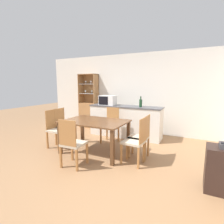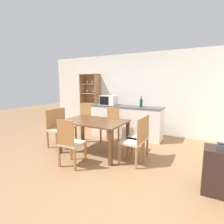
% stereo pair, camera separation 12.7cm
% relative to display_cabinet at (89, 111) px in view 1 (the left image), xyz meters
% --- Properties ---
extents(ground_plane, '(18.00, 18.00, 0.00)m').
position_rel_display_cabinet_xyz_m(ground_plane, '(1.74, -2.43, -0.59)').
color(ground_plane, '#936B47').
extents(wall_back, '(6.80, 0.06, 2.55)m').
position_rel_display_cabinet_xyz_m(wall_back, '(1.74, 0.20, 0.68)').
color(wall_back, silver).
rests_on(wall_back, ground_plane).
extents(kitchen_counter, '(2.19, 0.56, 0.94)m').
position_rel_display_cabinet_xyz_m(kitchen_counter, '(1.64, -0.50, -0.12)').
color(kitchen_counter, silver).
rests_on(kitchen_counter, ground_plane).
extents(display_cabinet, '(0.67, 0.36, 1.93)m').
position_rel_display_cabinet_xyz_m(display_cabinet, '(0.00, 0.00, 0.00)').
color(display_cabinet, '#A37042').
rests_on(display_cabinet, ground_plane).
extents(dining_table, '(1.45, 0.98, 0.75)m').
position_rel_display_cabinet_xyz_m(dining_table, '(1.48, -1.97, 0.05)').
color(dining_table, brown).
rests_on(dining_table, ground_plane).
extents(dining_chair_side_left_near, '(0.40, 0.40, 0.95)m').
position_rel_display_cabinet_xyz_m(dining_chair_side_left_near, '(0.43, -2.12, -0.12)').
color(dining_chair_side_left_near, '#C1B299').
rests_on(dining_chair_side_left_near, ground_plane).
extents(dining_chair_side_right_near, '(0.43, 0.43, 0.95)m').
position_rel_display_cabinet_xyz_m(dining_chair_side_right_near, '(2.52, -2.12, -0.12)').
color(dining_chair_side_right_near, '#C1B299').
rests_on(dining_chair_side_right_near, ground_plane).
extents(dining_chair_side_right_far, '(0.41, 0.41, 0.95)m').
position_rel_display_cabinet_xyz_m(dining_chair_side_right_far, '(2.52, -1.82, -0.12)').
color(dining_chair_side_right_far, '#C1B299').
rests_on(dining_chair_side_right_far, ground_plane).
extents(dining_chair_head_far, '(0.41, 0.41, 0.95)m').
position_rel_display_cabinet_xyz_m(dining_chair_head_far, '(1.48, -1.16, -0.12)').
color(dining_chair_head_far, '#C1B299').
rests_on(dining_chair_head_far, ground_plane).
extents(dining_chair_head_near, '(0.42, 0.42, 0.95)m').
position_rel_display_cabinet_xyz_m(dining_chair_head_near, '(1.48, -2.78, -0.12)').
color(dining_chair_head_near, '#C1B299').
rests_on(dining_chair_head_near, ground_plane).
extents(dining_chair_side_left_far, '(0.41, 0.41, 0.95)m').
position_rel_display_cabinet_xyz_m(dining_chair_side_left_far, '(0.43, -1.82, -0.12)').
color(dining_chair_side_left_far, '#C1B299').
rests_on(dining_chair_side_left_far, ground_plane).
extents(microwave, '(0.49, 0.33, 0.29)m').
position_rel_display_cabinet_xyz_m(microwave, '(1.06, -0.53, 0.49)').
color(microwave, silver).
rests_on(microwave, kitchen_counter).
extents(wine_bottle, '(0.08, 0.08, 0.30)m').
position_rel_display_cabinet_xyz_m(wine_bottle, '(2.12, -0.54, 0.46)').
color(wine_bottle, '#193D23').
rests_on(wine_bottle, kitchen_counter).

